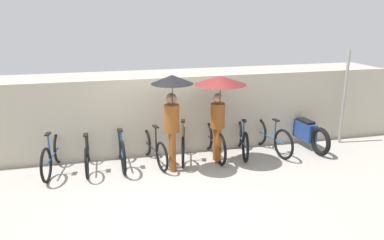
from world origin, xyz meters
name	(u,v)px	position (x,y,z in m)	size (l,w,h in m)	color
ground_plane	(181,184)	(0.00, 0.00, 0.00)	(30.00, 30.00, 0.00)	#9E998E
back_wall	(165,116)	(0.00, 1.75, 0.93)	(14.02, 0.12, 1.86)	#B2A893
parked_bicycle_0	(53,155)	(-2.51, 1.29, 0.38)	(0.45, 1.74, 1.00)	black
parked_bicycle_1	(88,153)	(-1.79, 1.26, 0.35)	(0.44, 1.69, 0.97)	black
parked_bicycle_2	(121,149)	(-1.08, 1.26, 0.39)	(0.44, 1.70, 1.08)	black
parked_bicycle_3	(153,148)	(-0.36, 1.26, 0.35)	(0.53, 1.70, 1.02)	black
parked_bicycle_4	(183,143)	(0.36, 1.35, 0.37)	(0.57, 1.70, 0.98)	black
parked_bicycle_5	(214,141)	(1.08, 1.28, 0.37)	(0.44, 1.75, 0.97)	black
parked_bicycle_6	(242,139)	(1.80, 1.30, 0.36)	(0.54, 1.67, 0.97)	black
parked_bicycle_7	(270,137)	(2.51, 1.27, 0.37)	(0.48, 1.76, 0.99)	black
pedestrian_leading	(172,100)	(-0.02, 0.67, 1.58)	(0.86, 0.86, 2.11)	brown
pedestrian_center	(220,93)	(1.06, 0.87, 1.62)	(1.12, 1.12, 2.00)	brown
motorcycle	(305,132)	(3.51, 1.37, 0.39)	(0.58, 1.95, 0.91)	black
awning_pole	(344,98)	(4.57, 1.41, 1.21)	(0.07, 0.07, 2.41)	gray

